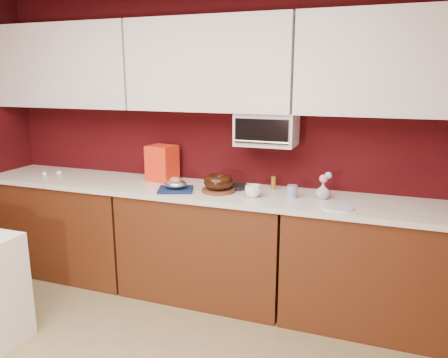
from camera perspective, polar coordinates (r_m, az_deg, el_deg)
wall_back at (r=3.65m, az=-0.71°, el=5.15°), size 4.00×0.02×2.50m
base_cabinet_left at (r=4.25m, az=-19.39°, el=-5.83°), size 1.31×0.58×0.86m
base_cabinet_center at (r=3.59m, az=-2.46°, el=-8.61°), size 1.31×0.58×0.86m
base_cabinet_right at (r=3.35m, az=19.56°, el=-11.06°), size 1.31×0.58×0.86m
countertop at (r=3.44m, az=-2.53°, el=-1.65°), size 4.00×0.62×0.04m
upper_cabinet_left at (r=4.15m, az=-19.63°, el=13.69°), size 1.31×0.33×0.70m
upper_cabinet_center at (r=3.46m, az=-1.75°, el=14.66°), size 1.31×0.33×0.70m
upper_cabinet_right at (r=3.22m, az=21.61°, el=13.87°), size 1.31×0.33×0.70m
toaster_oven at (r=3.36m, az=5.62°, el=6.53°), size 0.45×0.30×0.25m
toaster_oven_door at (r=3.21m, az=4.90°, el=6.23°), size 0.40×0.02×0.18m
toaster_oven_handle at (r=3.21m, az=4.80°, el=4.87°), size 0.42×0.02×0.02m
cake_base at (r=3.35m, az=-0.74°, el=-1.48°), size 0.27×0.27×0.02m
bundt_cake at (r=3.34m, az=-0.74°, el=-0.35°), size 0.26×0.26×0.09m
navy_towel at (r=3.40m, az=-6.34°, el=-1.37°), size 0.32×0.30×0.02m
foil_ham_nest at (r=3.39m, az=-6.36°, el=-0.64°), size 0.22×0.21×0.07m
roasted_ham at (r=3.39m, az=-6.37°, el=-0.23°), size 0.10×0.09×0.06m
pandoro_box at (r=3.73m, az=-8.08°, el=2.07°), size 0.25×0.23×0.30m
dark_pan at (r=3.46m, az=1.60°, el=-0.97°), size 0.20×0.20×0.03m
coffee_mug at (r=3.20m, az=3.78°, el=-1.41°), size 0.13×0.13×0.11m
blue_jar at (r=3.23m, az=8.90°, el=-1.61°), size 0.10×0.10×0.09m
flower_vase at (r=3.24m, az=12.79°, el=-1.38°), size 0.12×0.12×0.13m
flower_pink at (r=3.22m, az=12.86°, el=0.04°), size 0.06×0.06×0.06m
flower_blue at (r=3.23m, az=13.45°, el=0.45°), size 0.05×0.05×0.05m
china_plate at (r=3.05m, az=14.61°, el=-3.55°), size 0.23×0.23×0.01m
amber_bottle at (r=3.43m, az=6.48°, el=-0.53°), size 0.04×0.04×0.10m
egg_left at (r=4.19m, az=-22.39°, el=0.62°), size 0.06×0.05×0.04m
egg_right at (r=4.19m, az=-20.74°, el=0.75°), size 0.05×0.04×0.04m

